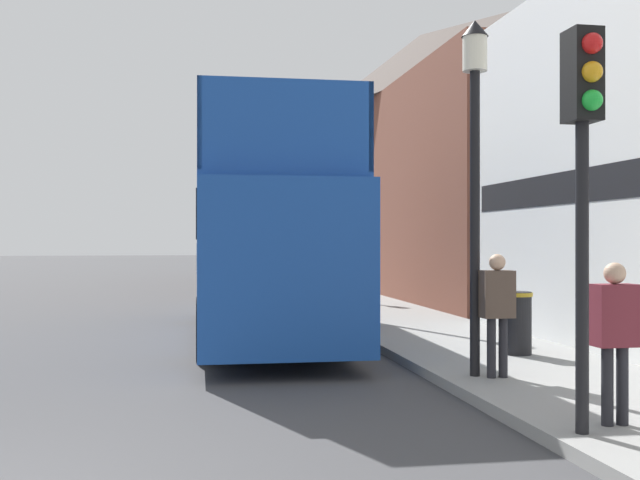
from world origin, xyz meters
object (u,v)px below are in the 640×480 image
pedestrian_nearest (615,327)px  traffic_signal (584,137)px  tour_bus (260,245)px  lamp_post_third (302,185)px  parked_car_ahead_of_bus (258,284)px  lamp_post_nearest (475,130)px  pedestrian_second (497,303)px  lamp_post_second (348,162)px  litter_bin (517,321)px

pedestrian_nearest → traffic_signal: 1.85m
tour_bus → lamp_post_third: 9.69m
parked_car_ahead_of_bus → pedestrian_nearest: size_ratio=2.55×
tour_bus → parked_car_ahead_of_bus: size_ratio=2.40×
parked_car_ahead_of_bus → lamp_post_nearest: (1.63, -12.20, 2.68)m
lamp_post_nearest → pedestrian_second: bearing=-36.5°
pedestrian_second → lamp_post_second: size_ratio=0.31×
lamp_post_third → litter_bin: 13.50m
traffic_signal → lamp_post_second: bearing=89.5°
pedestrian_second → traffic_signal: traffic_signal is taller
lamp_post_nearest → parked_car_ahead_of_bus: bearing=97.6°
parked_car_ahead_of_bus → lamp_post_third: bearing=54.7°
tour_bus → pedestrian_nearest: tour_bus is taller
pedestrian_second → lamp_post_third: size_ratio=0.30×
pedestrian_second → traffic_signal: 3.32m
litter_bin → pedestrian_second: bearing=-121.9°
lamp_post_nearest → lamp_post_third: 14.72m
parked_car_ahead_of_bus → pedestrian_second: size_ratio=2.50×
pedestrian_nearest → litter_bin: size_ratio=1.60×
parked_car_ahead_of_bus → pedestrian_nearest: pedestrian_nearest is taller
tour_bus → lamp_post_second: (2.18, 1.86, 1.88)m
lamp_post_nearest → lamp_post_third: size_ratio=0.88×
traffic_signal → lamp_post_third: 17.70m
lamp_post_third → traffic_signal: bearing=-90.7°
lamp_post_second → litter_bin: 6.63m
lamp_post_second → litter_bin: size_ratio=5.37×
pedestrian_second → tour_bus: bearing=113.6°
tour_bus → lamp_post_nearest: lamp_post_nearest is taller
pedestrian_nearest → lamp_post_second: size_ratio=0.30×
parked_car_ahead_of_bus → lamp_post_second: bearing=-73.7°
pedestrian_second → lamp_post_nearest: (-0.23, 0.17, 2.25)m
litter_bin → parked_car_ahead_of_bus: bearing=105.8°
litter_bin → traffic_signal: bearing=-108.2°
lamp_post_nearest → lamp_post_second: lamp_post_second is taller
pedestrian_nearest → litter_bin: (1.05, 4.35, -0.42)m
pedestrian_nearest → tour_bus: bearing=107.3°
tour_bus → litter_bin: (3.61, -3.86, -1.16)m
tour_bus → parked_car_ahead_of_bus: (0.62, 6.70, -1.15)m
parked_car_ahead_of_bus → lamp_post_second: (1.56, -4.85, 3.03)m
pedestrian_nearest → lamp_post_nearest: bearing=96.6°
pedestrian_second → traffic_signal: size_ratio=0.43×
lamp_post_second → lamp_post_third: lamp_post_third is taller
parked_car_ahead_of_bus → pedestrian_second: 12.52m
pedestrian_second → lamp_post_nearest: lamp_post_nearest is taller
lamp_post_third → litter_bin: (1.30, -13.08, -3.07)m
parked_car_ahead_of_bus → lamp_post_nearest: lamp_post_nearest is taller
pedestrian_second → parked_car_ahead_of_bus: bearing=98.5°
pedestrian_second → lamp_post_nearest: bearing=143.5°
parked_car_ahead_of_bus → lamp_post_third: lamp_post_third is taller
parked_car_ahead_of_bus → pedestrian_nearest: bearing=-84.1°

